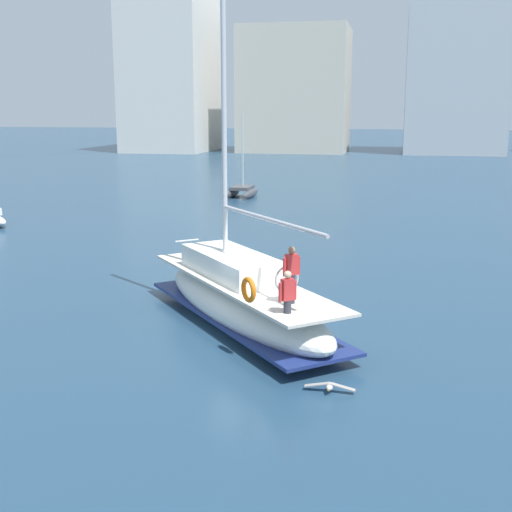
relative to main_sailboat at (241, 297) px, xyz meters
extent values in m
plane|color=navy|center=(0.58, -0.66, -0.92)|extent=(400.00, 400.00, 0.00)
ellipsoid|color=white|center=(0.05, -0.06, -0.22)|extent=(8.04, 8.88, 1.40)
cube|color=navy|center=(0.05, -0.06, -0.53)|extent=(7.93, 8.75, 0.10)
cube|color=beige|center=(0.05, -0.06, 0.52)|extent=(7.58, 8.39, 0.08)
cube|color=white|center=(-0.41, 0.49, 0.91)|extent=(4.07, 4.38, 0.70)
cylinder|color=silver|center=(-0.72, 0.86, 6.95)|extent=(0.16, 0.16, 12.77)
cylinder|color=#B7B7BC|center=(1.14, -1.34, 2.68)|extent=(3.81, 4.47, 0.12)
cylinder|color=silver|center=(-2.80, 3.31, 1.03)|extent=(0.73, 0.63, 0.06)
torus|color=orange|center=(0.86, -2.83, 1.03)|extent=(0.56, 0.62, 0.70)
cylinder|color=#33333D|center=(1.91, -2.25, 0.96)|extent=(0.20, 0.20, 0.80)
cube|color=red|center=(1.91, -2.25, 1.64)|extent=(0.37, 0.36, 0.56)
sphere|color=#9E7051|center=(1.91, -2.25, 2.03)|extent=(0.20, 0.20, 0.20)
cylinder|color=red|center=(1.74, -2.40, 1.59)|extent=(0.09, 0.09, 0.50)
cylinder|color=red|center=(2.08, -2.11, 1.59)|extent=(0.09, 0.09, 0.50)
cylinder|color=#33333D|center=(1.96, -3.16, 0.74)|extent=(0.20, 0.20, 0.35)
cube|color=red|center=(1.96, -3.16, 1.19)|extent=(0.37, 0.36, 0.56)
sphere|color=beige|center=(1.96, -3.16, 1.58)|extent=(0.20, 0.20, 0.20)
cylinder|color=red|center=(1.79, -3.30, 1.14)|extent=(0.09, 0.09, 0.50)
cylinder|color=red|center=(2.13, -3.02, 1.14)|extent=(0.09, 0.09, 0.50)
torus|color=silver|center=(1.76, -2.07, 1.18)|extent=(0.62, 0.54, 0.76)
ellipsoid|color=#4C4C51|center=(-7.71, 30.07, -0.61)|extent=(0.56, 3.86, 0.62)
ellipsoid|color=#4C4C51|center=(-6.27, 30.01, -0.61)|extent=(0.56, 3.86, 0.62)
cube|color=#4C4C51|center=(-6.99, 30.04, -0.20)|extent=(1.53, 2.17, 0.24)
cylinder|color=silver|center=(-6.98, 30.33, 2.62)|extent=(0.11, 0.11, 5.40)
ellipsoid|color=silver|center=(3.23, -4.53, -0.78)|extent=(0.19, 0.36, 0.16)
sphere|color=silver|center=(3.22, -4.72, -0.75)|extent=(0.11, 0.11, 0.11)
cone|color=gold|center=(3.22, -4.78, -0.76)|extent=(0.04, 0.07, 0.04)
cube|color=#9E9993|center=(3.53, -4.54, -0.76)|extent=(0.61, 0.16, 0.15)
cube|color=#9E9993|center=(2.92, -4.52, -0.76)|extent=(0.61, 0.16, 0.15)
cube|color=silver|center=(-30.48, 83.10, 11.88)|extent=(12.01, 16.17, 25.59)
cube|color=beige|center=(-11.43, 84.96, 8.32)|extent=(16.04, 12.58, 18.49)
cube|color=#B2B7BC|center=(12.12, 87.14, 9.61)|extent=(14.15, 15.20, 21.06)
camera|label=1|loc=(4.62, -19.65, 5.75)|focal=47.34mm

